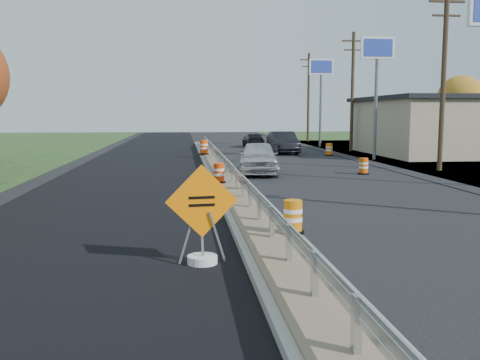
{
  "coord_description": "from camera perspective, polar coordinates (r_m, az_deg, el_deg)",
  "views": [
    {
      "loc": [
        -2.0,
        -17.82,
        3.03
      ],
      "look_at": [
        -0.35,
        -2.44,
        1.1
      ],
      "focal_mm": 40.0,
      "sensor_mm": 36.0,
      "label": 1
    }
  ],
  "objects": [
    {
      "name": "caution_sign",
      "position": [
        10.84,
        -4.06,
        -6.31
      ],
      "size": [
        1.46,
        0.61,
        2.03
      ],
      "rotation": [
        0.0,
        0.0,
        0.13
      ],
      "color": "white",
      "rests_on": "ground"
    },
    {
      "name": "utility_pole_smid",
      "position": [
        30.09,
        20.89,
        10.28
      ],
      "size": [
        1.9,
        0.26,
        9.4
      ],
      "color": "#473523",
      "rests_on": "ground"
    },
    {
      "name": "barrel_median_far",
      "position": [
        36.79,
        -3.88,
        3.47
      ],
      "size": [
        0.68,
        0.68,
        0.99
      ],
      "color": "black",
      "rests_on": "median"
    },
    {
      "name": "car_dark_far",
      "position": [
        48.87,
        1.43,
        4.28
      ],
      "size": [
        1.82,
        4.3,
        1.24
      ],
      "primitive_type": "imported",
      "rotation": [
        0.0,
        0.0,
        3.12
      ],
      "color": "black",
      "rests_on": "ground"
    },
    {
      "name": "median",
      "position": [
        26.06,
        -1.7,
        0.68
      ],
      "size": [
        1.6,
        55.0,
        0.23
      ],
      "color": "gray",
      "rests_on": "ground"
    },
    {
      "name": "car_dark_mid",
      "position": [
        40.97,
        4.6,
        4.01
      ],
      "size": [
        1.8,
        5.04,
        1.66
      ],
      "primitive_type": "imported",
      "rotation": [
        0.0,
        0.0,
        0.01
      ],
      "color": "black",
      "rests_on": "ground"
    },
    {
      "name": "car_silver",
      "position": [
        27.01,
        1.97,
        2.41
      ],
      "size": [
        2.48,
        5.0,
        1.64
      ],
      "primitive_type": "imported",
      "rotation": [
        0.0,
        0.0,
        -0.12
      ],
      "color": "silver",
      "rests_on": "ground"
    },
    {
      "name": "barrel_median_near",
      "position": [
        12.6,
        5.66,
        -3.99
      ],
      "size": [
        0.54,
        0.54,
        0.79
      ],
      "color": "black",
      "rests_on": "median"
    },
    {
      "name": "barrel_shoulder_near",
      "position": [
        27.45,
        13.04,
        1.42
      ],
      "size": [
        0.56,
        0.56,
        0.82
      ],
      "color": "black",
      "rests_on": "ground"
    },
    {
      "name": "tree_far_yellow",
      "position": [
        58.92,
        22.47,
        8.05
      ],
      "size": [
        4.62,
        4.62,
        6.86
      ],
      "color": "#473523",
      "rests_on": "ground"
    },
    {
      "name": "utility_pole_nmid",
      "position": [
        43.99,
        11.9,
        9.44
      ],
      "size": [
        1.9,
        0.26,
        9.4
      ],
      "color": "#473523",
      "rests_on": "ground"
    },
    {
      "name": "barrel_shoulder_far",
      "position": [
        48.94,
        4.48,
        4.0
      ],
      "size": [
        0.55,
        0.55,
        0.81
      ],
      "color": "black",
      "rests_on": "ground"
    },
    {
      "name": "barrel_median_mid",
      "position": [
        21.67,
        -2.26,
        0.7
      ],
      "size": [
        0.54,
        0.54,
        0.8
      ],
      "color": "black",
      "rests_on": "median"
    },
    {
      "name": "pylon_sign_mid",
      "position": [
        36.22,
        14.42,
        12.35
      ],
      "size": [
        2.2,
        0.3,
        7.9
      ],
      "color": "slate",
      "rests_on": "ground"
    },
    {
      "name": "milled_overlay",
      "position": [
        28.09,
        -11.01,
        0.8
      ],
      "size": [
        7.2,
        120.0,
        0.01
      ],
      "primitive_type": "cube",
      "color": "black",
      "rests_on": "ground"
    },
    {
      "name": "barrel_shoulder_mid",
      "position": [
        39.24,
        9.49,
        3.2
      ],
      "size": [
        0.6,
        0.6,
        0.88
      ],
      "color": "black",
      "rests_on": "ground"
    },
    {
      "name": "guardrail",
      "position": [
        26.99,
        -1.87,
        2.21
      ],
      "size": [
        0.1,
        46.15,
        0.72
      ],
      "color": "silver",
      "rests_on": "median"
    },
    {
      "name": "pylon_sign_north",
      "position": [
        49.55,
        8.65,
        11.02
      ],
      "size": [
        2.2,
        0.3,
        7.9
      ],
      "color": "slate",
      "rests_on": "ground"
    },
    {
      "name": "ground",
      "position": [
        18.19,
        0.26,
        -2.48
      ],
      "size": [
        140.0,
        140.0,
        0.0
      ],
      "primitive_type": "plane",
      "color": "black",
      "rests_on": "ground"
    },
    {
      "name": "utility_pole_north",
      "position": [
        58.43,
        7.31,
        8.92
      ],
      "size": [
        1.9,
        0.26,
        9.4
      ],
      "color": "#473523",
      "rests_on": "ground"
    }
  ]
}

